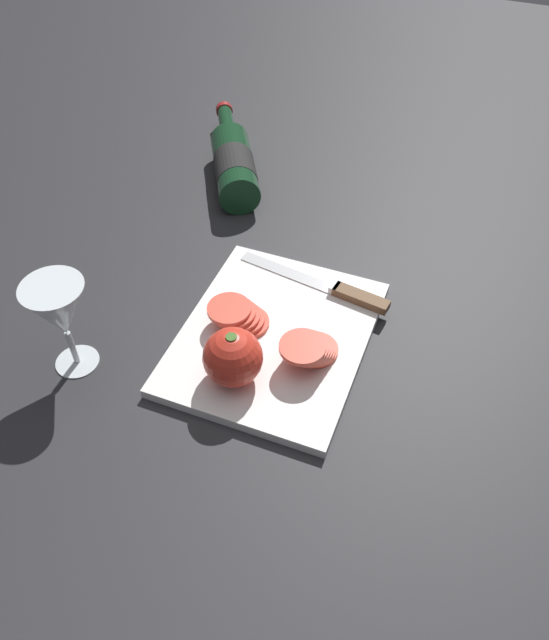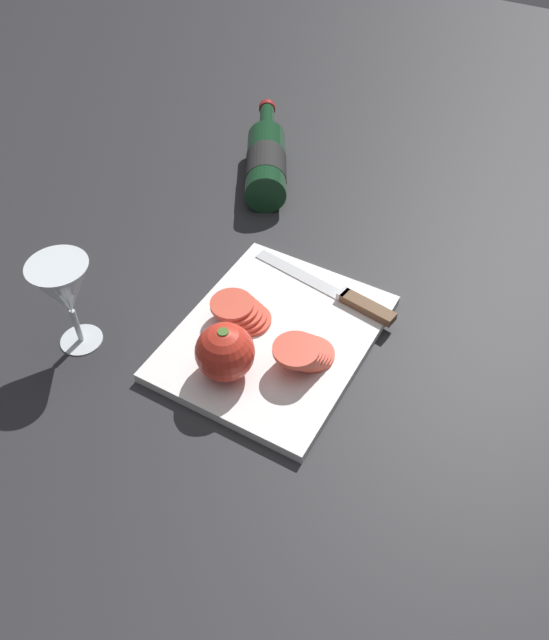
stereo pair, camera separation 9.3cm
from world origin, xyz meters
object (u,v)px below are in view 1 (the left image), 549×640
at_px(wine_glass, 60,313).
at_px(tomato_slice_stack_far, 238,316).
at_px(wine_bottle, 234,164).
at_px(knife, 344,292).
at_px(tomato_slice_stack_near, 309,348).
at_px(whole_tomato, 233,357).

height_order(wine_glass, tomato_slice_stack_far, wine_glass).
bearing_deg(wine_bottle, wine_glass, -3.20).
bearing_deg(knife, tomato_slice_stack_near, 94.89).
distance_m(tomato_slice_stack_near, tomato_slice_stack_far, 0.13).
xyz_separation_m(wine_glass, whole_tomato, (-0.05, 0.24, -0.05)).
height_order(wine_glass, knife, wine_glass).
bearing_deg(tomato_slice_stack_far, tomato_slice_stack_near, 78.16).
distance_m(knife, tomato_slice_stack_near, 0.15).
height_order(wine_bottle, whole_tomato, whole_tomato).
xyz_separation_m(wine_glass, tomato_slice_stack_near, (-0.12, 0.32, -0.07)).
distance_m(whole_tomato, tomato_slice_stack_near, 0.12).
distance_m(wine_bottle, wine_glass, 0.52).
bearing_deg(wine_bottle, tomato_slice_stack_far, 24.71).
distance_m(whole_tomato, tomato_slice_stack_far, 0.11).
height_order(wine_bottle, knife, wine_bottle).
bearing_deg(whole_tomato, wine_glass, -78.42).
bearing_deg(whole_tomato, knife, 155.69).
relative_size(wine_bottle, knife, 1.20).
bearing_deg(knife, wine_bottle, -30.98).
xyz_separation_m(wine_bottle, knife, (0.25, 0.31, -0.02)).
relative_size(wine_glass, tomato_slice_stack_near, 1.56).
bearing_deg(tomato_slice_stack_far, whole_tomato, 19.69).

